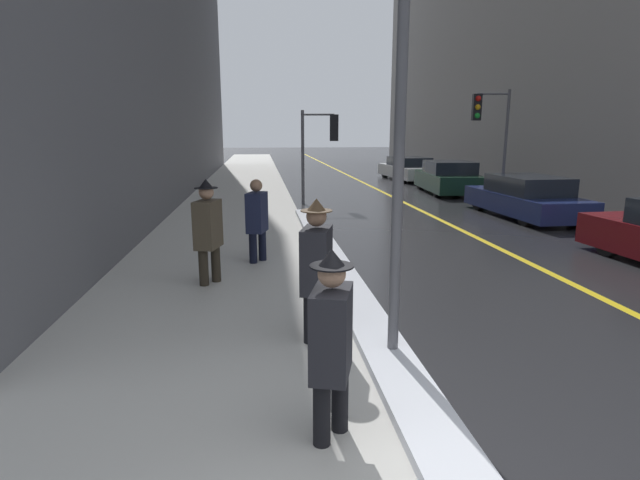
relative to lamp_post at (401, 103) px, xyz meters
name	(u,v)px	position (x,y,z in m)	size (l,w,h in m)	color
sidewalk_slab	(238,204)	(-2.24, 12.57, -2.80)	(4.00, 80.00, 0.01)	#B2AFA8
road_centre_stripe	(403,202)	(3.76, 12.57, -2.80)	(0.16, 80.00, 0.00)	gold
snow_bank_curb	(339,271)	(-0.07, 3.45, -2.74)	(0.55, 13.93, 0.12)	silver
lamp_post	(401,103)	(0.00, 0.00, 0.00)	(0.28, 0.28, 4.65)	#515156
traffic_light_near	(323,137)	(0.79, 12.52, -0.47)	(1.31, 0.34, 3.25)	#515156
traffic_light_far	(488,122)	(6.57, 11.97, 0.06)	(1.31, 0.33, 3.95)	#515156
pedestrian_in_fedora	(331,339)	(-0.91, -1.43, -1.91)	(0.42, 0.56, 1.63)	black
pedestrian_in_glasses	(317,265)	(-0.80, 0.62, -1.85)	(0.45, 0.78, 1.76)	black
pedestrian_with_shoulder_bag	(208,228)	(-2.32, 3.13, -1.84)	(0.46, 0.78, 1.77)	#2A241B
pedestrian_nearside	(257,217)	(-1.52, 4.48, -1.90)	(0.44, 0.77, 1.63)	black
parked_car_navy	(525,198)	(6.46, 8.89, -2.22)	(1.88, 4.61, 1.24)	navy
parked_car_dark_green	(448,178)	(6.38, 14.96, -2.18)	(2.21, 4.39, 1.33)	black
parked_car_white	(408,169)	(6.42, 20.84, -2.22)	(2.13, 4.91, 1.21)	silver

